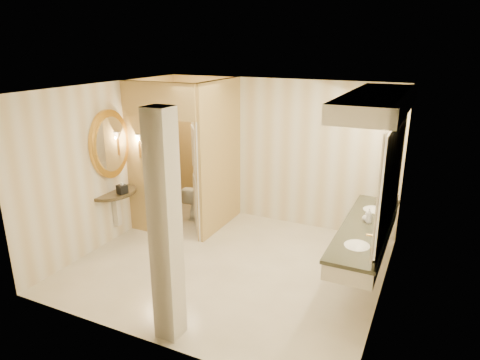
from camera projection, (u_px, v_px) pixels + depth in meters
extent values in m
plane|color=white|center=(229.00, 265.00, 6.67)|extent=(4.50, 4.50, 0.00)
plane|color=white|center=(227.00, 89.00, 5.84)|extent=(4.50, 4.50, 0.00)
cube|color=silver|center=(276.00, 152.00, 7.97)|extent=(4.50, 0.02, 2.70)
cube|color=silver|center=(143.00, 236.00, 4.53)|extent=(4.50, 0.02, 2.70)
cube|color=silver|center=(109.00, 165.00, 7.17)|extent=(0.02, 4.00, 2.70)
cube|color=silver|center=(389.00, 207.00, 5.34)|extent=(0.02, 4.00, 2.70)
cube|color=tan|center=(220.00, 157.00, 7.65)|extent=(0.10, 1.50, 2.70)
cube|color=tan|center=(143.00, 160.00, 7.47)|extent=(0.65, 0.10, 2.70)
cube|color=tan|center=(175.00, 102.00, 6.85)|extent=(0.80, 0.10, 0.60)
cube|color=beige|center=(197.00, 178.00, 7.47)|extent=(0.52, 0.67, 2.10)
cylinder|color=#B7873A|center=(139.00, 149.00, 7.34)|extent=(0.03, 0.03, 0.30)
cone|color=beige|center=(139.00, 138.00, 7.28)|extent=(0.14, 0.14, 0.14)
cube|color=beige|center=(365.00, 235.00, 5.99)|extent=(0.60, 2.47, 0.24)
cube|color=black|center=(366.00, 227.00, 5.96)|extent=(0.64, 2.51, 0.05)
cube|color=black|center=(387.00, 226.00, 5.82)|extent=(0.03, 2.47, 0.10)
ellipsoid|color=white|center=(357.00, 248.00, 5.39)|extent=(0.40, 0.44, 0.15)
cylinder|color=#B7873A|center=(374.00, 242.00, 5.26)|extent=(0.03, 0.03, 0.22)
ellipsoid|color=white|center=(373.00, 212.00, 6.54)|extent=(0.40, 0.44, 0.15)
cylinder|color=#B7873A|center=(388.00, 206.00, 6.42)|extent=(0.03, 0.03, 0.22)
cube|color=white|center=(393.00, 171.00, 5.58)|extent=(0.03, 2.47, 1.40)
cube|color=beige|center=(378.00, 101.00, 5.42)|extent=(0.75, 2.67, 0.22)
cylinder|color=black|center=(113.00, 192.00, 7.34)|extent=(0.88, 0.88, 0.05)
cube|color=beige|center=(117.00, 209.00, 7.41)|extent=(0.10, 0.10, 0.60)
cylinder|color=gold|center=(110.00, 144.00, 7.07)|extent=(0.07, 0.88, 0.88)
cylinder|color=white|center=(112.00, 144.00, 7.05)|extent=(0.02, 0.71, 0.71)
cube|color=beige|center=(165.00, 230.00, 4.68)|extent=(0.28, 0.28, 2.70)
cube|color=black|center=(122.00, 189.00, 7.20)|extent=(0.18, 0.18, 0.15)
imported|color=white|center=(198.00, 201.00, 8.43)|extent=(0.39, 0.66, 0.66)
imported|color=beige|center=(370.00, 217.00, 6.09)|extent=(0.07, 0.07, 0.12)
imported|color=silver|center=(366.00, 217.00, 6.07)|extent=(0.13, 0.13, 0.13)
imported|color=#C6B28C|center=(369.00, 216.00, 6.00)|extent=(0.10, 0.10, 0.22)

